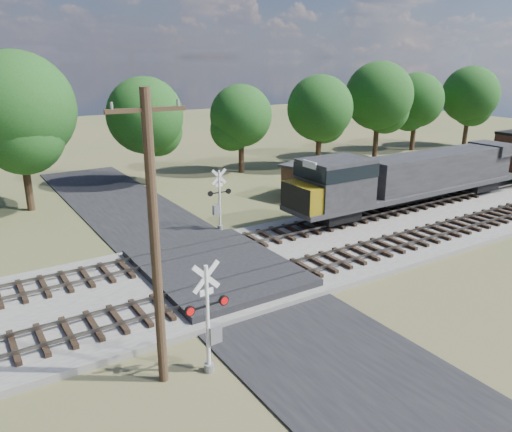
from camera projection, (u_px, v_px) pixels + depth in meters
ground at (221, 278)px, 25.74m from camera, size 160.00×160.00×0.00m
ballast_bed at (357, 237)px, 31.21m from camera, size 140.00×10.00×0.30m
road at (221, 277)px, 25.73m from camera, size 7.00×60.00×0.08m
crossing_panel at (216, 269)px, 26.05m from camera, size 7.00×9.00×0.62m
track_near at (293, 271)px, 25.60m from camera, size 140.00×2.60×0.33m
track_far at (243, 242)px, 29.62m from camera, size 140.00×2.60×0.33m
crossing_signal_near at (210, 327)px, 17.63m from camera, size 1.73×0.37×4.29m
crossing_signal_far at (219, 205)px, 32.45m from camera, size 1.66×0.36×4.11m
utility_pole at (155, 238)px, 16.03m from camera, size 2.46×0.34×10.07m
equipment_shed at (313, 181)px, 40.05m from camera, size 5.20×5.20×2.81m
treeline at (164, 109)px, 41.75m from camera, size 79.51×10.04×11.82m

